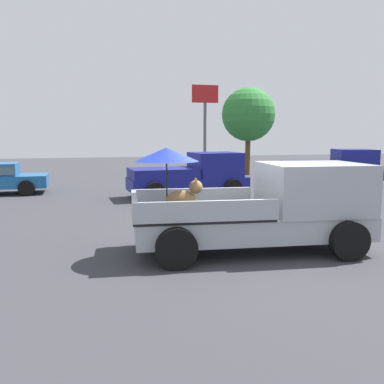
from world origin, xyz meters
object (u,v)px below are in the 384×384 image
object	(u,v)px
pickup_truck_main	(268,206)
pickup_truck_far	(334,167)
pickup_truck_red	(192,175)
motel_sign	(205,115)

from	to	relation	value
pickup_truck_main	pickup_truck_far	bearing A→B (deg)	56.01
pickup_truck_main	pickup_truck_red	size ratio (longest dim) A/B	1.06
pickup_truck_red	pickup_truck_main	bearing A→B (deg)	-96.59
pickup_truck_red	pickup_truck_far	xyz separation A→B (m)	(8.14, 2.27, 0.00)
pickup_truck_red	motel_sign	distance (m)	5.71
pickup_truck_main	motel_sign	world-z (taller)	motel_sign
pickup_truck_far	motel_sign	bearing A→B (deg)	175.46
pickup_truck_far	motel_sign	distance (m)	7.21
pickup_truck_main	motel_sign	xyz separation A→B (m)	(2.32, 12.75, 2.61)
pickup_truck_far	motel_sign	world-z (taller)	motel_sign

